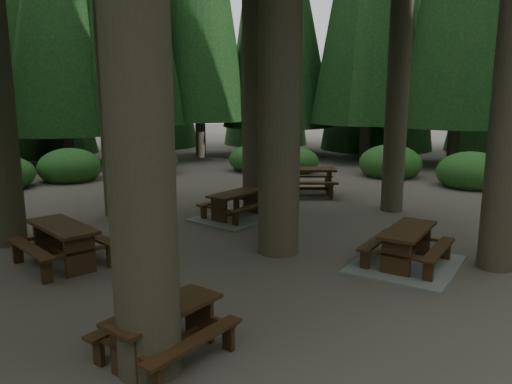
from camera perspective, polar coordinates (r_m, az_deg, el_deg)
name	(u,v)px	position (r m, az deg, el deg)	size (l,w,h in m)	color
ground	(248,260)	(9.97, -0.90, -7.82)	(80.00, 80.00, 0.00)	#4C453E
picnic_table_a	(407,254)	(10.01, 16.84, -6.75)	(2.81, 2.67, 0.74)	gray
picnic_table_b	(63,238)	(10.27, -21.21, -4.96)	(1.93, 2.17, 0.79)	#311B0E
picnic_table_c	(236,210)	(13.10, -2.31, -2.08)	(2.60, 2.42, 0.70)	gray
picnic_table_d	(305,177)	(16.18, 5.57, 1.70)	(2.49, 2.34, 0.86)	#311B0E
picnic_table_e	(165,325)	(6.51, -10.39, -14.68)	(1.93, 1.79, 0.67)	#311B0E
shrub_ring	(262,228)	(10.80, 0.69, -4.09)	(23.86, 24.64, 1.49)	#226221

